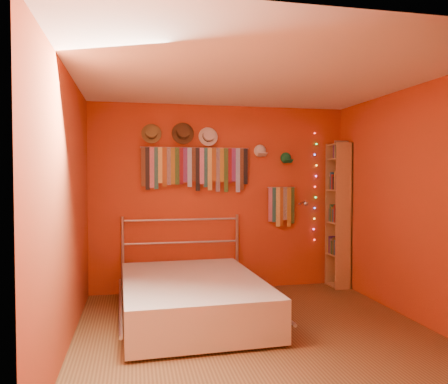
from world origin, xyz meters
TOP-DOWN VIEW (x-y plane):
  - ground at (0.00, 0.00)m, footprint 3.50×3.50m
  - back_wall at (0.00, 1.75)m, footprint 3.50×0.02m
  - right_wall at (1.75, 0.00)m, footprint 0.02×3.50m
  - left_wall at (-1.75, 0.00)m, footprint 0.02×3.50m
  - ceiling at (0.00, 0.00)m, footprint 3.50×3.50m
  - tie_rack at (-0.36, 1.68)m, footprint 1.45×0.03m
  - small_tie_rack at (0.84, 1.69)m, footprint 0.40×0.03m
  - fedora_olive at (-0.94, 1.66)m, footprint 0.26×0.14m
  - fedora_brown at (-0.53, 1.65)m, footprint 0.29×0.16m
  - fedora_white at (-0.19, 1.66)m, footprint 0.26×0.14m
  - cap_white at (0.53, 1.70)m, footprint 0.17×0.22m
  - cap_green at (0.90, 1.70)m, footprint 0.16×0.21m
  - fairy_lights at (1.35, 1.71)m, footprint 0.06×0.02m
  - reading_lamp at (1.12, 1.54)m, footprint 0.06×0.27m
  - bookshelf at (1.66, 1.53)m, footprint 0.25×0.34m
  - bed at (-0.56, 0.58)m, footprint 1.61×2.14m

SIDE VIEW (x-z plane):
  - ground at x=0.00m, z-range 0.00..0.00m
  - bed at x=-0.56m, z-range -0.28..0.75m
  - bookshelf at x=1.66m, z-range 0.02..2.02m
  - small_tie_rack at x=0.84m, z-range 0.87..1.42m
  - reading_lamp at x=1.12m, z-range 1.13..1.21m
  - back_wall at x=0.00m, z-range 0.00..2.50m
  - right_wall at x=1.75m, z-range 0.00..2.50m
  - left_wall at x=-1.75m, z-range 0.00..2.50m
  - fairy_lights at x=1.35m, z-range 0.63..2.16m
  - tie_rack at x=-0.36m, z-range 1.37..1.97m
  - cap_green at x=0.90m, z-range 1.72..1.88m
  - cap_white at x=0.53m, z-range 1.80..1.98m
  - fedora_white at x=-0.19m, z-range 1.95..2.21m
  - fedora_olive at x=-0.94m, z-range 1.98..2.23m
  - fedora_brown at x=-0.53m, z-range 1.97..2.26m
  - ceiling at x=0.00m, z-range 2.49..2.51m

